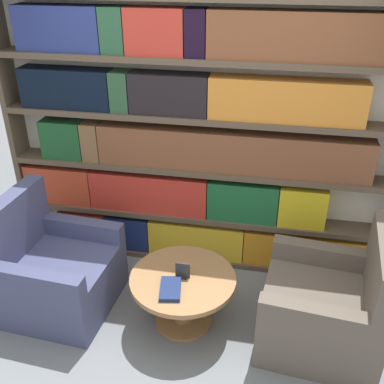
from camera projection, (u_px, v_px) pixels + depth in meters
name	position (u px, v px, depth m)	size (l,w,h in m)	color
ground_plane	(170.00, 354.00, 3.37)	(14.00, 14.00, 0.00)	slate
bookshelf	(196.00, 145.00, 3.90)	(3.48, 0.30, 2.39)	silver
armchair_left	(54.00, 272.00, 3.71)	(0.91, 0.90, 0.98)	#42476B
armchair_right	(327.00, 308.00, 3.35)	(0.93, 0.93, 0.98)	brown
coffee_table	(183.00, 290.00, 3.51)	(0.82, 0.82, 0.46)	olive
table_sign	(183.00, 272.00, 3.42)	(0.11, 0.06, 0.13)	black
stray_book	(170.00, 289.00, 3.30)	(0.19, 0.28, 0.03)	navy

